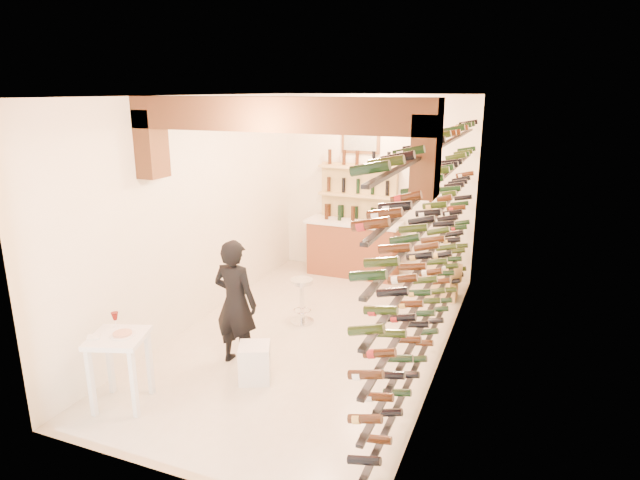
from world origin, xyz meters
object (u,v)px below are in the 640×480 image
at_px(back_counter, 353,247).
at_px(chrome_barstool, 302,298).
at_px(tasting_table, 119,348).
at_px(wine_rack, 429,239).
at_px(person, 235,303).
at_px(crate_lower, 441,289).
at_px(white_stool, 255,363).

relative_size(back_counter, chrome_barstool, 2.55).
relative_size(tasting_table, chrome_barstool, 1.46).
relative_size(wine_rack, tasting_table, 5.85).
xyz_separation_m(person, chrome_barstool, (0.27, 1.38, -0.40)).
bearing_deg(person, back_counter, -90.01).
xyz_separation_m(wine_rack, crate_lower, (-0.13, 2.09, -1.40)).
bearing_deg(tasting_table, white_stool, 23.24).
bearing_deg(crate_lower, tasting_table, -121.25).
height_order(chrome_barstool, crate_lower, chrome_barstool).
bearing_deg(tasting_table, chrome_barstool, 51.77).
bearing_deg(tasting_table, crate_lower, 39.94).
height_order(wine_rack, chrome_barstool, wine_rack).
bearing_deg(white_stool, wine_rack, 37.28).
distance_m(wine_rack, chrome_barstool, 2.21).
height_order(person, chrome_barstool, person).
distance_m(back_counter, tasting_table, 5.00).
bearing_deg(wine_rack, white_stool, -142.72).
distance_m(white_stool, person, 0.76).
bearing_deg(white_stool, tasting_table, -137.96).
height_order(back_counter, person, person).
xyz_separation_m(person, crate_lower, (1.98, 3.10, -0.64)).
xyz_separation_m(wine_rack, white_stool, (-1.70, -1.30, -1.33)).
xyz_separation_m(back_counter, white_stool, (0.13, -3.95, -0.31)).
xyz_separation_m(tasting_table, person, (0.67, 1.26, 0.13)).
height_order(tasting_table, white_stool, tasting_table).
xyz_separation_m(back_counter, person, (-0.28, -3.65, 0.26)).
bearing_deg(back_counter, tasting_table, -100.88).
height_order(tasting_table, chrome_barstool, tasting_table).
bearing_deg(wine_rack, crate_lower, 93.58).
relative_size(back_counter, tasting_table, 1.75).
height_order(wine_rack, tasting_table, wine_rack).
height_order(back_counter, crate_lower, back_counter).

